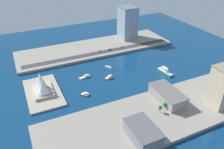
# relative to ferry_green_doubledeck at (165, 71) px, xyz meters

# --- Properties ---
(ground_plane) EXTENTS (440.00, 440.00, 0.00)m
(ground_plane) POSITION_rel_ferry_green_doubledeck_xyz_m (22.35, 52.44, -2.54)
(ground_plane) COLOR navy
(quay_west) EXTENTS (70.00, 240.00, 3.41)m
(quay_west) POSITION_rel_ferry_green_doubledeck_xyz_m (-64.43, 52.44, -0.83)
(quay_west) COLOR gray
(quay_west) RESTS_ON ground_plane
(quay_east) EXTENTS (70.00, 240.00, 3.41)m
(quay_east) POSITION_rel_ferry_green_doubledeck_xyz_m (109.13, 52.44, -0.83)
(quay_east) COLOR gray
(quay_east) RESTS_ON ground_plane
(peninsula_point) EXTENTS (67.65, 36.67, 2.00)m
(peninsula_point) POSITION_rel_ferry_green_doubledeck_xyz_m (21.86, 150.11, -1.54)
(peninsula_point) COLOR #A89E89
(peninsula_point) RESTS_ON ground_plane
(road_strip) EXTENTS (11.00, 228.00, 0.15)m
(road_strip) POSITION_rel_ferry_green_doubledeck_xyz_m (86.84, 52.44, 0.95)
(road_strip) COLOR #38383D
(road_strip) RESTS_ON quay_east
(ferry_green_doubledeck) EXTENTS (26.30, 9.25, 7.62)m
(ferry_green_doubledeck) POSITION_rel_ferry_green_doubledeck_xyz_m (0.00, 0.00, 0.00)
(ferry_green_doubledeck) COLOR #2D8C4C
(ferry_green_doubledeck) RESTS_ON ground_plane
(water_taxi_orange) EXTENTS (6.56, 11.01, 3.82)m
(water_taxi_orange) POSITION_rel_ferry_green_doubledeck_xyz_m (18.88, 70.53, -1.10)
(water_taxi_orange) COLOR orange
(water_taxi_orange) RESTS_ON ground_plane
(yacht_sleek_gray) EXTENTS (7.47, 15.79, 3.11)m
(yacht_sleek_gray) POSITION_rel_ferry_green_doubledeck_xyz_m (33.33, 97.00, -1.47)
(yacht_sleek_gray) COLOR #999EA3
(yacht_sleek_gray) RESTS_ON ground_plane
(sailboat_small_white) EXTENTS (10.98, 7.59, 11.37)m
(sailboat_small_white) POSITION_rel_ferry_green_doubledeck_xyz_m (44.17, 59.56, -1.49)
(sailboat_small_white) COLOR white
(sailboat_small_white) RESTS_ON ground_plane
(tugboat_red) EXTENTS (9.85, 9.99, 3.22)m
(tugboat_red) POSITION_rel_ferry_green_doubledeck_xyz_m (-1.95, 108.73, -1.39)
(tugboat_red) COLOR red
(tugboat_red) RESTS_ON ground_plane
(office_block_beige) EXTENTS (20.69, 22.80, 42.09)m
(office_block_beige) POSITION_rel_ferry_green_doubledeck_xyz_m (-78.34, -7.19, 21.95)
(office_block_beige) COLOR #C6B793
(office_block_beige) RESTS_ON quay_west
(carpark_squat_concrete) EXTENTS (41.99, 20.96, 11.22)m
(carpark_squat_concrete) POSITION_rel_ferry_green_doubledeck_xyz_m (-50.15, 35.60, 6.52)
(carpark_squat_concrete) COLOR gray
(carpark_squat_concrete) RESTS_ON quay_west
(tower_tall_glass) EXTENTS (29.55, 26.19, 52.49)m
(tower_tall_glass) POSITION_rel_ferry_green_doubledeck_xyz_m (123.77, -11.73, 27.16)
(tower_tall_glass) COLOR #8C9EB2
(tower_tall_glass) RESTS_ON quay_east
(warehouse_low_gray) EXTENTS (33.52, 20.75, 12.53)m
(warehouse_low_gray) POSITION_rel_ferry_green_doubledeck_xyz_m (-85.08, 87.52, 7.17)
(warehouse_low_gray) COLOR gray
(warehouse_low_gray) RESTS_ON quay_west
(van_white) EXTENTS (2.12, 5.23, 1.67)m
(van_white) POSITION_rel_ferry_green_doubledeck_xyz_m (89.36, 17.75, 1.84)
(van_white) COLOR black
(van_white) RESTS_ON road_strip
(taxi_yellow_cab) EXTENTS (2.17, 5.12, 1.49)m
(taxi_yellow_cab) POSITION_rel_ferry_green_doubledeck_xyz_m (82.57, -15.19, 1.76)
(taxi_yellow_cab) COLOR black
(taxi_yellow_cab) RESTS_ON road_strip
(suv_black) EXTENTS (2.11, 4.59, 1.61)m
(suv_black) POSITION_rel_ferry_green_doubledeck_xyz_m (88.56, 37.65, 1.82)
(suv_black) COLOR black
(suv_black) RESTS_ON road_strip
(sedan_silver) EXTENTS (2.13, 4.53, 1.71)m
(sedan_silver) POSITION_rel_ferry_green_doubledeck_xyz_m (89.52, 54.60, 1.85)
(sedan_silver) COLOR black
(sedan_silver) RESTS_ON road_strip
(traffic_light_waterfront) EXTENTS (0.36, 0.36, 6.50)m
(traffic_light_waterfront) POSITION_rel_ferry_green_doubledeck_xyz_m (80.14, 67.68, 5.22)
(traffic_light_waterfront) COLOR black
(traffic_light_waterfront) RESTS_ON quay_east
(opera_landmark) EXTENTS (32.05, 21.29, 22.34)m
(opera_landmark) POSITION_rel_ferry_green_doubledeck_xyz_m (21.93, 150.11, 8.34)
(opera_landmark) COLOR #BCAD93
(opera_landmark) RESTS_ON peninsula_point
(park_tree_cluster) EXTENTS (7.73, 12.77, 7.89)m
(park_tree_cluster) POSITION_rel_ferry_green_doubledeck_xyz_m (-61.67, 49.26, 5.94)
(park_tree_cluster) COLOR brown
(park_tree_cluster) RESTS_ON quay_west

